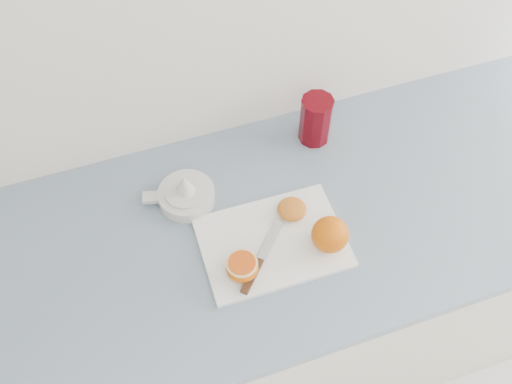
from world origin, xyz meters
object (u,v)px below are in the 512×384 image
at_px(counter, 291,295).
at_px(half_orange, 242,267).
at_px(citrus_juicer, 186,194).
at_px(cutting_board, 273,242).
at_px(red_tumbler, 315,121).

xyz_separation_m(counter, half_orange, (-0.18, -0.11, 0.48)).
bearing_deg(citrus_juicer, cutting_board, -49.46).
bearing_deg(half_orange, counter, 31.11).
relative_size(counter, half_orange, 36.84).
relative_size(cutting_board, red_tumbler, 2.41).
distance_m(cutting_board, red_tumbler, 0.33).
bearing_deg(red_tumbler, cutting_board, -128.41).
bearing_deg(citrus_juicer, half_orange, -74.41).
distance_m(half_orange, red_tumbler, 0.42).
relative_size(counter, cutting_board, 8.08).
relative_size(counter, red_tumbler, 19.45).
relative_size(half_orange, red_tumbler, 0.53).
xyz_separation_m(half_orange, red_tumbler, (0.29, 0.31, 0.03)).
relative_size(cutting_board, citrus_juicer, 1.88).
bearing_deg(cutting_board, half_orange, -149.90).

